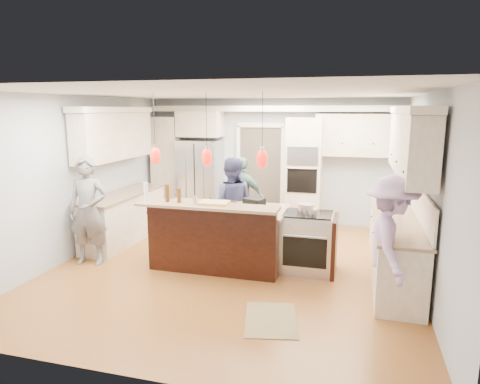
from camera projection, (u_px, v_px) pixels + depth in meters
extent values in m
plane|color=#B07330|center=(234.00, 267.00, 6.82)|extent=(6.00, 6.00, 0.00)
cube|color=#B2BCC6|center=(272.00, 161.00, 9.40)|extent=(5.50, 0.04, 2.70)
cube|color=#B2BCC6|center=(138.00, 240.00, 3.72)|extent=(5.50, 0.04, 2.70)
cube|color=#B2BCC6|center=(79.00, 176.00, 7.27)|extent=(0.04, 6.00, 2.70)
cube|color=#B2BCC6|center=(427.00, 193.00, 5.84)|extent=(0.04, 6.00, 2.70)
cube|color=white|center=(234.00, 93.00, 6.30)|extent=(5.50, 6.00, 0.04)
cube|color=#B7B7BC|center=(200.00, 181.00, 9.54)|extent=(0.90, 0.70, 1.80)
cube|color=#F5E4C7|center=(304.00, 173.00, 8.93)|extent=(0.72, 0.64, 2.30)
cube|color=black|center=(303.00, 156.00, 8.54)|extent=(0.60, 0.02, 0.35)
cube|color=black|center=(302.00, 181.00, 8.64)|extent=(0.60, 0.02, 0.50)
cylinder|color=#B7B7BC|center=(302.00, 169.00, 8.56)|extent=(0.55, 0.02, 0.02)
cube|color=#F5E4C7|center=(168.00, 168.00, 9.76)|extent=(0.60, 0.58, 2.30)
cube|color=#F5E4C7|center=(200.00, 124.00, 9.36)|extent=(0.95, 0.58, 0.55)
cube|color=#F5E4C7|center=(358.00, 135.00, 8.64)|extent=(1.70, 0.35, 0.85)
cube|color=beige|center=(271.00, 109.00, 8.99)|extent=(5.30, 0.38, 0.12)
cube|color=#4C443A|center=(261.00, 174.00, 9.51)|extent=(0.90, 0.06, 2.10)
cube|color=white|center=(261.00, 125.00, 9.26)|extent=(1.04, 0.06, 0.10)
cube|color=#F5E4C7|center=(394.00, 247.00, 6.39)|extent=(0.60, 3.00, 0.88)
cube|color=tan|center=(396.00, 217.00, 6.30)|extent=(0.64, 3.05, 0.04)
cube|color=#F5E4C7|center=(410.00, 144.00, 6.06)|extent=(0.35, 3.00, 0.85)
cube|color=beige|center=(412.00, 110.00, 5.97)|extent=(0.37, 3.10, 0.10)
cube|color=#F5E4C7|center=(125.00, 218.00, 8.11)|extent=(0.60, 2.20, 0.88)
cube|color=tan|center=(123.00, 194.00, 8.02)|extent=(0.64, 2.25, 0.04)
cube|color=#F5E4C7|center=(114.00, 136.00, 7.85)|extent=(0.35, 2.20, 0.85)
cube|color=beige|center=(113.00, 110.00, 7.75)|extent=(0.37, 2.30, 0.10)
cube|color=black|center=(222.00, 236.00, 6.94)|extent=(2.00, 1.00, 0.88)
cube|color=tan|center=(222.00, 209.00, 6.85)|extent=(2.10, 1.10, 0.04)
cube|color=black|center=(210.00, 241.00, 6.39)|extent=(2.00, 0.12, 1.08)
cube|color=tan|center=(207.00, 206.00, 6.15)|extent=(2.10, 0.42, 0.04)
cube|color=black|center=(254.00, 203.00, 6.80)|extent=(0.36, 0.32, 0.16)
cube|color=#B7B7BC|center=(307.00, 243.00, 6.58)|extent=(0.76, 0.66, 0.90)
cube|color=black|center=(304.00, 253.00, 6.27)|extent=(0.65, 0.01, 0.45)
cube|color=black|center=(308.00, 214.00, 6.49)|extent=(0.72, 0.59, 0.02)
cube|color=black|center=(334.00, 246.00, 6.47)|extent=(0.06, 0.71, 0.88)
cylinder|color=black|center=(154.00, 119.00, 6.16)|extent=(0.01, 0.01, 0.75)
ellipsoid|color=red|center=(155.00, 156.00, 6.26)|extent=(0.15, 0.15, 0.26)
cylinder|color=black|center=(206.00, 120.00, 5.95)|extent=(0.01, 0.01, 0.75)
ellipsoid|color=red|center=(207.00, 157.00, 6.05)|extent=(0.15, 0.15, 0.26)
cylinder|color=black|center=(262.00, 120.00, 5.74)|extent=(0.01, 0.01, 0.75)
ellipsoid|color=red|center=(262.00, 159.00, 5.84)|extent=(0.15, 0.15, 0.26)
imported|color=slate|center=(88.00, 211.00, 6.82)|extent=(0.69, 0.51, 1.74)
imported|color=navy|center=(231.00, 204.00, 7.54)|extent=(0.88, 0.73, 1.65)
imported|color=slate|center=(242.00, 198.00, 8.26)|extent=(0.98, 0.56, 1.57)
imported|color=#BB97CB|center=(390.00, 244.00, 5.21)|extent=(0.73, 1.15, 1.70)
cube|color=#9A8554|center=(271.00, 320.00, 5.10)|extent=(0.78, 0.99, 0.01)
cylinder|color=silver|center=(146.00, 192.00, 6.34)|extent=(0.08, 0.08, 0.29)
cylinder|color=#4A2E0D|center=(167.00, 193.00, 6.32)|extent=(0.09, 0.09, 0.26)
cylinder|color=#4A2E0D|center=(179.00, 195.00, 6.26)|extent=(0.07, 0.07, 0.22)
cylinder|color=#4A2E0D|center=(179.00, 195.00, 6.28)|extent=(0.06, 0.06, 0.21)
cylinder|color=#B7B7BC|center=(195.00, 200.00, 6.19)|extent=(0.08, 0.08, 0.12)
cube|color=tan|center=(214.00, 203.00, 6.20)|extent=(0.44, 0.32, 0.03)
cylinder|color=#B7B7BC|center=(306.00, 208.00, 6.47)|extent=(0.25, 0.25, 0.15)
cylinder|color=#B7B7BC|center=(311.00, 212.00, 6.38)|extent=(0.18, 0.18, 0.09)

